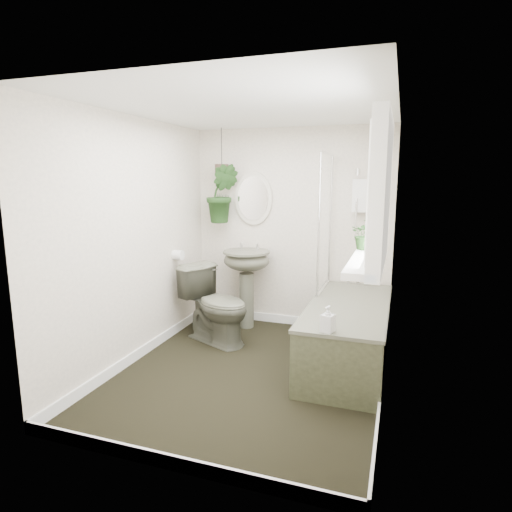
% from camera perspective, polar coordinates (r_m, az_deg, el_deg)
% --- Properties ---
extents(floor, '(2.30, 2.80, 0.02)m').
position_cam_1_polar(floor, '(4.02, -0.71, -15.40)').
color(floor, black).
rests_on(floor, ground).
extents(ceiling, '(2.30, 2.80, 0.02)m').
position_cam_1_polar(ceiling, '(3.67, -0.80, 19.33)').
color(ceiling, white).
rests_on(ceiling, ground).
extents(wall_back, '(2.30, 0.02, 2.30)m').
position_cam_1_polar(wall_back, '(5.01, 4.66, 3.59)').
color(wall_back, silver).
rests_on(wall_back, ground).
extents(wall_front, '(2.30, 0.02, 2.30)m').
position_cam_1_polar(wall_front, '(2.42, -12.05, -4.00)').
color(wall_front, silver).
rests_on(wall_front, ground).
extents(wall_left, '(0.02, 2.80, 2.30)m').
position_cam_1_polar(wall_left, '(4.20, -15.85, 1.91)').
color(wall_left, silver).
rests_on(wall_left, ground).
extents(wall_right, '(0.02, 2.80, 2.30)m').
position_cam_1_polar(wall_right, '(3.46, 17.64, 0.08)').
color(wall_right, silver).
rests_on(wall_right, ground).
extents(skirting, '(2.30, 2.80, 0.10)m').
position_cam_1_polar(skirting, '(4.00, -0.72, -14.62)').
color(skirting, white).
rests_on(skirting, floor).
extents(bathtub, '(0.72, 1.72, 0.58)m').
position_cam_1_polar(bathtub, '(4.19, 12.17, -10.08)').
color(bathtub, '#515243').
rests_on(bathtub, floor).
extents(bath_screen, '(0.04, 0.72, 1.40)m').
position_cam_1_polar(bath_screen, '(4.49, 9.20, 4.38)').
color(bath_screen, silver).
rests_on(bath_screen, bathtub).
extents(shower_box, '(0.20, 0.10, 0.35)m').
position_cam_1_polar(shower_box, '(4.77, 13.96, 7.81)').
color(shower_box, white).
rests_on(shower_box, wall_back).
extents(oval_mirror, '(0.46, 0.03, 0.62)m').
position_cam_1_polar(oval_mirror, '(5.07, -0.37, 7.68)').
color(oval_mirror, beige).
rests_on(oval_mirror, wall_back).
extents(wall_sconce, '(0.04, 0.04, 0.22)m').
position_cam_1_polar(wall_sconce, '(5.21, -4.59, 6.62)').
color(wall_sconce, black).
rests_on(wall_sconce, wall_back).
extents(toilet_roll_holder, '(0.11, 0.11, 0.11)m').
position_cam_1_polar(toilet_roll_holder, '(4.79, -10.38, 0.13)').
color(toilet_roll_holder, white).
rests_on(toilet_roll_holder, wall_left).
extents(window_recess, '(0.08, 1.00, 0.90)m').
position_cam_1_polar(window_recess, '(2.72, 16.36, 8.06)').
color(window_recess, white).
rests_on(window_recess, wall_right).
extents(window_sill, '(0.18, 1.00, 0.04)m').
position_cam_1_polar(window_sill, '(2.77, 14.47, -0.58)').
color(window_sill, white).
rests_on(window_sill, wall_right).
extents(window_blinds, '(0.01, 0.86, 0.76)m').
position_cam_1_polar(window_blinds, '(2.72, 15.40, 8.11)').
color(window_blinds, white).
rests_on(window_blinds, wall_right).
extents(toilet, '(0.92, 0.74, 0.82)m').
position_cam_1_polar(toilet, '(4.60, -5.31, -6.48)').
color(toilet, '#515243').
rests_on(toilet, floor).
extents(pedestal_sink, '(0.57, 0.50, 0.92)m').
position_cam_1_polar(pedestal_sink, '(5.00, -1.26, -4.43)').
color(pedestal_sink, '#515243').
rests_on(pedestal_sink, floor).
extents(sill_plant, '(0.22, 0.20, 0.21)m').
position_cam_1_polar(sill_plant, '(3.05, 14.35, 2.83)').
color(sill_plant, black).
rests_on(sill_plant, window_sill).
extents(hanging_plant, '(0.42, 0.37, 0.68)m').
position_cam_1_polar(hanging_plant, '(5.06, -4.53, 8.27)').
color(hanging_plant, black).
rests_on(hanging_plant, ceiling).
extents(soap_bottle, '(0.11, 0.12, 0.20)m').
position_cam_1_polar(soap_bottle, '(3.33, 9.56, -8.28)').
color(soap_bottle, black).
rests_on(soap_bottle, bathtub).
extents(hanging_pot, '(0.16, 0.16, 0.12)m').
position_cam_1_polar(hanging_pot, '(5.06, -4.58, 11.43)').
color(hanging_pot, '#453429').
rests_on(hanging_pot, ceiling).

